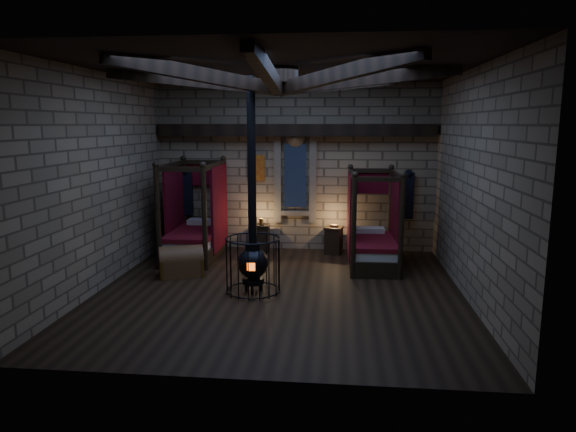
# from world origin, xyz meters

# --- Properties ---
(room) EXTENTS (7.02, 7.02, 4.29)m
(room) POSITION_xyz_m (-0.00, 0.09, 3.74)
(room) COLOR black
(room) RESTS_ON ground
(bed_left) EXTENTS (1.19, 2.21, 2.29)m
(bed_left) POSITION_xyz_m (-2.34, 2.42, 0.57)
(bed_left) COLOR black
(bed_left) RESTS_ON ground
(bed_right) EXTENTS (1.14, 2.08, 2.14)m
(bed_right) POSITION_xyz_m (1.89, 2.08, 0.53)
(bed_right) COLOR black
(bed_right) RESTS_ON ground
(trunk_left) EXTENTS (1.05, 0.87, 0.66)m
(trunk_left) POSITION_xyz_m (-2.21, 0.85, 0.29)
(trunk_left) COLOR brown
(trunk_left) RESTS_ON ground
(trunk_right) EXTENTS (0.82, 0.57, 0.57)m
(trunk_right) POSITION_xyz_m (1.83, 1.40, 0.25)
(trunk_right) COLOR brown
(trunk_right) RESTS_ON ground
(nightstand_left) EXTENTS (0.45, 0.43, 0.86)m
(nightstand_left) POSITION_xyz_m (-0.83, 3.09, 0.36)
(nightstand_left) COLOR black
(nightstand_left) RESTS_ON ground
(nightstand_right) EXTENTS (0.51, 0.50, 0.74)m
(nightstand_right) POSITION_xyz_m (1.00, 3.06, 0.35)
(nightstand_right) COLOR black
(nightstand_right) RESTS_ON ground
(stove) EXTENTS (1.05, 1.05, 4.05)m
(stove) POSITION_xyz_m (-0.50, -0.08, 0.64)
(stove) COLOR black
(stove) RESTS_ON ground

